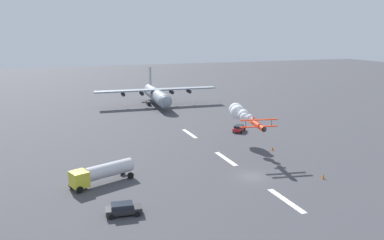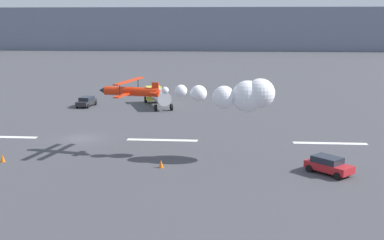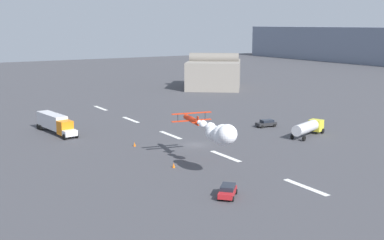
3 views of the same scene
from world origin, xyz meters
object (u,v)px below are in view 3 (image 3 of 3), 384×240
at_px(fuel_tanker_truck, 308,127).
at_px(traffic_cone_near, 135,144).
at_px(followme_car_yellow, 228,191).
at_px(airport_staff_sedan, 266,123).
at_px(traffic_cone_far, 174,165).
at_px(stunt_biplane_red, 218,132).
at_px(semi_truck_orange, 55,123).

relative_size(fuel_tanker_truck, traffic_cone_near, 13.10).
bearing_deg(traffic_cone_near, followme_car_yellow, -2.36).
xyz_separation_m(fuel_tanker_truck, followme_car_yellow, (20.07, -33.24, -0.94)).
relative_size(fuel_tanker_truck, airport_staff_sedan, 2.16).
height_order(followme_car_yellow, traffic_cone_far, followme_car_yellow).
distance_m(stunt_biplane_red, traffic_cone_near, 22.69).
xyz_separation_m(airport_staff_sedan, traffic_cone_far, (16.35, -31.59, -0.44)).
bearing_deg(stunt_biplane_red, traffic_cone_near, -171.90).
xyz_separation_m(fuel_tanker_truck, traffic_cone_far, (5.19, -32.64, -1.37)).
xyz_separation_m(stunt_biplane_red, traffic_cone_near, (-21.69, -3.09, -5.88)).
relative_size(semi_truck_orange, traffic_cone_far, 18.33).
xyz_separation_m(semi_truck_orange, airport_staff_sedan, (17.09, 39.70, -1.30)).
height_order(followme_car_yellow, traffic_cone_near, followme_car_yellow).
distance_m(stunt_biplane_red, traffic_cone_far, 9.46).
bearing_deg(airport_staff_sedan, fuel_tanker_truck, 5.40).
bearing_deg(semi_truck_orange, traffic_cone_near, 25.77).
xyz_separation_m(semi_truck_orange, followme_car_yellow, (48.31, 7.51, -1.30)).
distance_m(fuel_tanker_truck, traffic_cone_far, 33.08).
height_order(semi_truck_orange, traffic_cone_far, semi_truck_orange).
distance_m(stunt_biplane_red, followme_car_yellow, 10.97).
distance_m(semi_truck_orange, fuel_tanker_truck, 49.59).
bearing_deg(stunt_biplane_red, followme_car_yellow, -27.06).
xyz_separation_m(fuel_tanker_truck, traffic_cone_near, (-10.10, -32.00, -1.37)).
relative_size(stunt_biplane_red, traffic_cone_far, 23.60).
bearing_deg(traffic_cone_near, semi_truck_orange, -154.23).
bearing_deg(traffic_cone_far, traffic_cone_near, 177.58).
distance_m(fuel_tanker_truck, followme_car_yellow, 38.84).
height_order(airport_staff_sedan, traffic_cone_near, airport_staff_sedan).
relative_size(fuel_tanker_truck, followme_car_yellow, 2.37).
height_order(fuel_tanker_truck, traffic_cone_far, fuel_tanker_truck).
relative_size(stunt_biplane_red, semi_truck_orange, 1.29).
relative_size(airport_staff_sedan, traffic_cone_far, 6.05).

